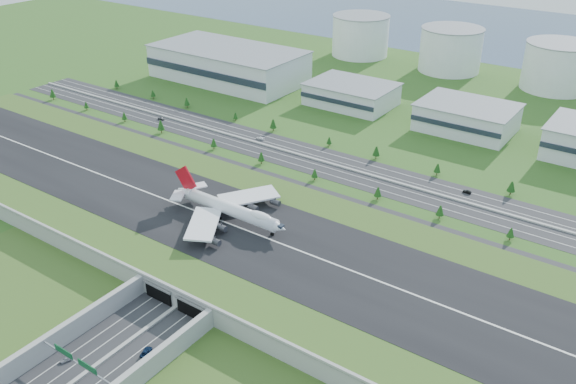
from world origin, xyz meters
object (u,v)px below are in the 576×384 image
Objects in this scene: car_4 at (161,119)px; car_7 at (260,138)px; car_5 at (467,192)px; car_2 at (146,352)px; car_0 at (66,359)px; fuel_tank_a at (360,36)px; boeing_747 at (229,208)px.

car_4 is 76.47m from car_7.
car_2 is at bearing -15.79° from car_5.
car_4 is (-139.35, 181.59, 0.04)m from car_0.
car_2 is at bearing 65.61° from car_0.
fuel_tank_a is 214.91m from car_7.
car_4 is at bearing -81.77° from car_7.
car_5 is at bearing -126.86° from car_2.
car_0 is 0.77× the size of car_2.
car_2 is (19.81, 18.11, 0.05)m from car_0.
car_2 is at bearing -70.36° from boeing_747.
fuel_tank_a is at bearing -93.20° from car_2.
car_7 is (75.61, 11.39, 0.01)m from car_4.
car_0 is 0.80× the size of car_7.
boeing_747 is 11.46× the size of car_7.
car_7 reaches higher than car_5.
fuel_tank_a reaches higher than car_5.
car_4 is 0.84× the size of car_7.
car_2 is 1.04× the size of car_7.
car_4 reaches higher than car_5.
boeing_747 is at bearing 29.95° from car_7.
car_7 is (-83.54, 174.87, 0.00)m from car_2.
car_4 is at bearing -67.59° from car_2.
boeing_747 is 127.26m from car_5.
car_0 is at bearing -154.36° from car_4.
boeing_747 reaches higher than car_5.
car_0 is at bearing -19.74° from car_5.
car_4 is at bearing 147.68° from boeing_747.
car_2 is 186.03m from car_5.
fuel_tank_a is 8.50× the size of car_2.
car_5 is (177.75, -204.49, -16.63)m from fuel_tank_a.
car_2 reaches higher than car_5.
car_4 reaches higher than car_0.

